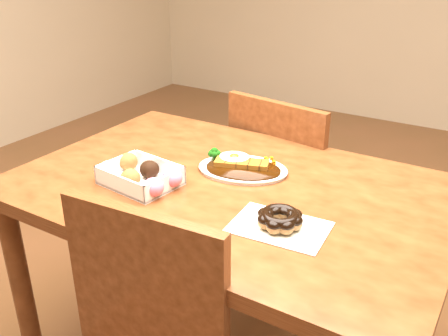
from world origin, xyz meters
The scene contains 5 objects.
table centered at (0.00, 0.00, 0.65)m, with size 1.20×0.80×0.75m.
chair_far centered at (-0.04, 0.54, 0.48)m, with size 0.48×0.48×0.87m.
katsu_curry_plate centered at (-0.01, 0.09, 0.76)m, with size 0.30×0.25×0.05m.
donut_box centered at (-0.21, -0.13, 0.78)m, with size 0.24×0.18×0.06m.
pon_de_ring centered at (0.22, -0.14, 0.77)m, with size 0.24×0.17×0.04m.
Camera 1 is at (0.64, -1.07, 1.37)m, focal length 40.00 mm.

